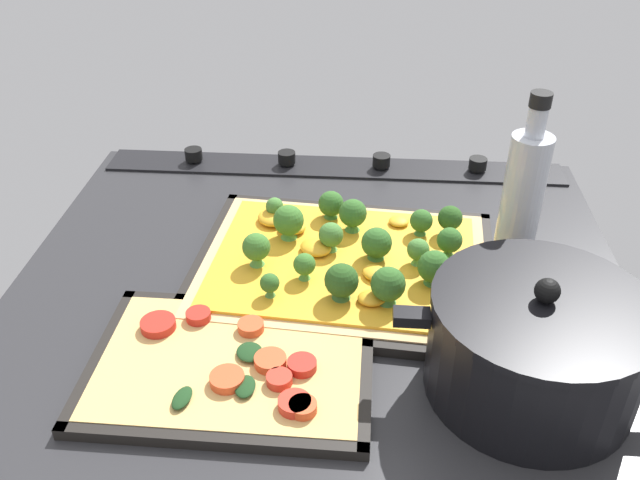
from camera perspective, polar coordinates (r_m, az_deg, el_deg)
ground_plane at (r=84.68cm, az=-0.01°, el=-4.38°), size 75.83×67.93×3.00cm
stove_control_panel at (r=109.32cm, az=1.17°, el=6.31°), size 72.80×7.00×2.60cm
baking_tray_front at (r=85.41cm, az=2.01°, el=-2.47°), size 39.67×32.45×1.30cm
broccoli_pizza at (r=84.53cm, az=2.36°, el=-1.36°), size 37.08×29.87×6.03cm
baking_tray_back at (r=72.58cm, az=-7.48°, el=-10.55°), size 29.69×21.54×1.30cm
veggie_pizza_back at (r=71.99cm, az=-7.38°, el=-10.17°), size 27.26×19.11×1.90cm
cooking_pot at (r=69.84cm, az=17.62°, el=-8.46°), size 27.84×21.06×13.52cm
oil_bottle at (r=83.00cm, az=16.56°, el=2.85°), size 4.79×4.79×23.94cm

